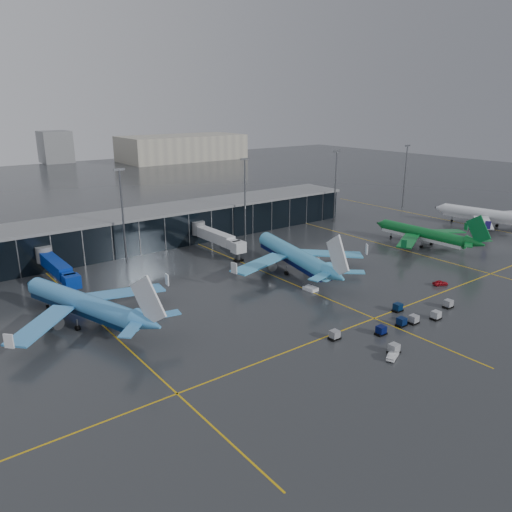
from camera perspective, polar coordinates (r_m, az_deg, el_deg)
ground at (r=107.25m, az=3.72°, el=-5.82°), size 600.00×600.00×0.00m
terminal_pier at (r=155.31m, az=-11.39°, el=3.30°), size 142.00×17.00×10.70m
jet_bridges at (r=126.64m, az=-21.77°, el=-1.21°), size 94.00×27.50×7.20m
flood_masts at (r=145.36m, az=-7.70°, el=5.93°), size 203.00×0.50×25.50m
distant_hangars at (r=364.49m, az=-19.06°, el=11.12°), size 260.00×71.00×22.00m
taxi_lines at (r=120.79m, az=4.02°, el=-3.12°), size 220.00×120.00×0.02m
airliner_arkefly at (r=103.19m, az=-19.41°, el=-3.86°), size 48.33×51.74×13.08m
airliner_klm_near at (r=127.52m, az=4.29°, el=1.21°), size 48.00×52.09×13.68m
airliner_aer_lingus at (r=158.75m, az=18.53°, el=3.21°), size 34.24×38.82×11.74m
airliner_ba at (r=190.52m, az=25.20°, el=4.93°), size 45.05×49.34×13.33m
baggage_carts at (r=102.20m, az=16.36°, el=-7.28°), size 32.16×12.54×1.70m
mobile_airstair at (r=116.59m, az=6.26°, el=-3.55°), size 2.44×3.36×3.45m
service_van_red at (r=126.81m, az=20.32°, el=-2.90°), size 3.90×2.92×1.24m
service_van_white at (r=89.64m, az=15.36°, el=-10.90°), size 3.95×2.66×1.23m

